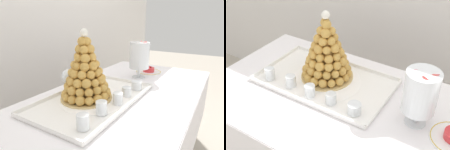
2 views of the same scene
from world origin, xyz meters
The scene contains 12 objects.
backdrop_wall centered at (0.00, 0.88, 1.25)m, with size 4.80×0.10×2.50m, color silver.
buffet_table centered at (0.00, 0.00, 0.66)m, with size 1.43×0.78×0.77m.
serving_tray centered at (-0.18, 0.08, 0.78)m, with size 0.66×0.40×0.02m.
croquembouche centered at (-0.20, 0.12, 0.92)m, with size 0.27×0.27×0.36m.
dessert_cup_left centered at (-0.43, -0.05, 0.81)m, with size 0.05×0.05×0.06m.
dessert_cup_mid_left centered at (-0.30, -0.05, 0.81)m, with size 0.05×0.05×0.06m.
dessert_cup_centre centered at (-0.18, -0.06, 0.81)m, with size 0.05×0.05×0.06m.
dessert_cup_mid_right centered at (-0.07, -0.05, 0.80)m, with size 0.05×0.05×0.05m.
dessert_cup_right centered at (0.06, -0.05, 0.80)m, with size 0.06×0.06×0.05m.
macaron_goblet centered at (0.30, 0.04, 0.93)m, with size 0.14×0.14×0.27m.
fruit_tart_plate centered at (0.47, 0.02, 0.79)m, with size 0.20×0.20×0.05m.
wine_glass centered at (-0.22, 0.21, 0.89)m, with size 0.07×0.07×0.16m.
Camera 1 is at (-0.92, -0.47, 1.18)m, focal length 30.53 mm.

